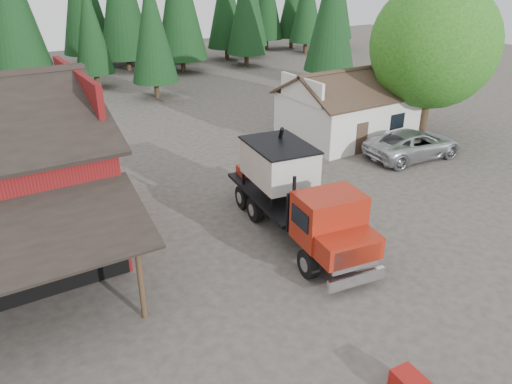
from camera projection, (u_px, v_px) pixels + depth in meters
ground at (313, 295)px, 18.10m from camera, size 120.00×120.00×0.00m
farmhouse at (348, 113)px, 33.60m from camera, size 8.60×6.42×4.65m
deciduous_tree at (434, 49)px, 31.40m from camera, size 8.00×8.00×10.20m
conifer_backdrop at (57, 80)px, 50.37m from camera, size 76.00×16.00×16.00m
near_pine_b at (152, 27)px, 41.52m from camera, size 3.96×3.96×10.40m
near_pine_c at (332, 9)px, 45.69m from camera, size 4.84×4.84×12.40m
near_pine_d at (11, 10)px, 39.17m from camera, size 5.28×5.28×13.40m
feed_truck at (296, 193)px, 21.34m from camera, size 3.76×9.71×4.27m
silver_car at (414, 144)px, 30.29m from camera, size 6.45×3.39×1.73m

